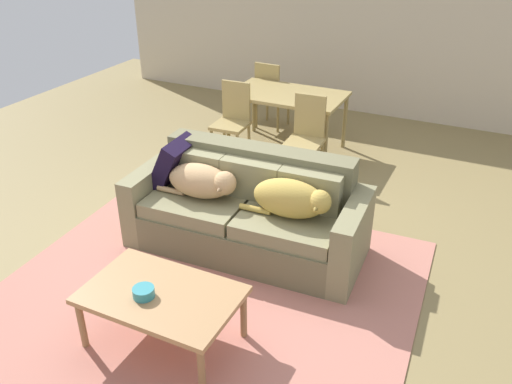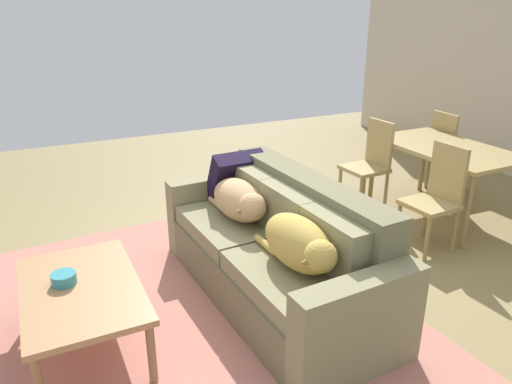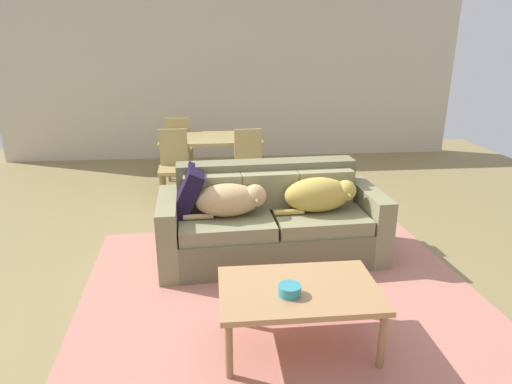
# 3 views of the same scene
# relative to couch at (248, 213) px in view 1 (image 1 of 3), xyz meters

# --- Properties ---
(ground_plane) EXTENTS (10.00, 10.00, 0.00)m
(ground_plane) POSITION_rel_couch_xyz_m (-0.16, 0.04, -0.35)
(ground_plane) COLOR olive
(back_partition) EXTENTS (8.00, 0.12, 2.70)m
(back_partition) POSITION_rel_couch_xyz_m (-0.16, 4.04, 1.00)
(back_partition) COLOR beige
(back_partition) RESTS_ON ground
(area_rug) EXTENTS (3.45, 3.31, 0.01)m
(area_rug) POSITION_rel_couch_xyz_m (0.00, -0.88, -0.35)
(area_rug) COLOR tan
(area_rug) RESTS_ON ground
(couch) EXTENTS (2.16, 0.96, 0.90)m
(couch) POSITION_rel_couch_xyz_m (0.00, 0.00, 0.00)
(couch) COLOR #6B6749
(couch) RESTS_ON ground
(dog_on_left_cushion) EXTENTS (0.77, 0.36, 0.30)m
(dog_on_left_cushion) POSITION_rel_couch_xyz_m (-0.38, -0.12, 0.29)
(dog_on_left_cushion) COLOR tan
(dog_on_left_cushion) RESTS_ON couch
(dog_on_right_cushion) EXTENTS (0.79, 0.34, 0.33)m
(dog_on_right_cushion) POSITION_rel_couch_xyz_m (0.46, -0.10, 0.30)
(dog_on_right_cushion) COLOR gold
(dog_on_right_cushion) RESTS_ON couch
(throw_pillow_by_left_arm) EXTENTS (0.35, 0.46, 0.47)m
(throw_pillow_by_left_arm) POSITION_rel_couch_xyz_m (-0.79, 0.02, 0.34)
(throw_pillow_by_left_arm) COLOR black
(throw_pillow_by_left_arm) RESTS_ON couch
(coffee_table) EXTENTS (1.08, 0.69, 0.45)m
(coffee_table) POSITION_rel_couch_xyz_m (0.01, -1.38, 0.05)
(coffee_table) COLOR #B08151
(coffee_table) RESTS_ON ground
(bowl_on_coffee_table) EXTENTS (0.15, 0.15, 0.07)m
(bowl_on_coffee_table) POSITION_rel_couch_xyz_m (-0.07, -1.46, 0.13)
(bowl_on_coffee_table) COLOR teal
(bowl_on_coffee_table) RESTS_ON coffee_table
(dining_table) EXTENTS (1.40, 0.84, 0.74)m
(dining_table) POSITION_rel_couch_xyz_m (-0.55, 2.21, 0.32)
(dining_table) COLOR #A58E53
(dining_table) RESTS_ON ground
(dining_chair_near_left) EXTENTS (0.42, 0.42, 0.95)m
(dining_chair_near_left) POSITION_rel_couch_xyz_m (-1.04, 1.66, 0.17)
(dining_chair_near_left) COLOR #A58E53
(dining_chair_near_left) RESTS_ON ground
(dining_chair_near_right) EXTENTS (0.42, 0.42, 0.94)m
(dining_chair_near_right) POSITION_rel_couch_xyz_m (-0.07, 1.62, 0.16)
(dining_chair_near_right) COLOR #A58E53
(dining_chair_near_right) RESTS_ON ground
(dining_chair_far_left) EXTENTS (0.42, 0.42, 0.94)m
(dining_chair_far_left) POSITION_rel_couch_xyz_m (-1.05, 2.79, 0.17)
(dining_chair_far_left) COLOR #A58E53
(dining_chair_far_left) RESTS_ON ground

